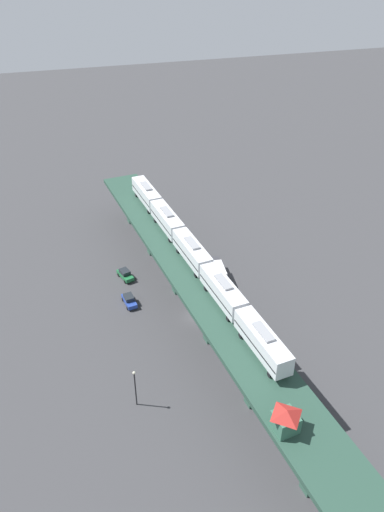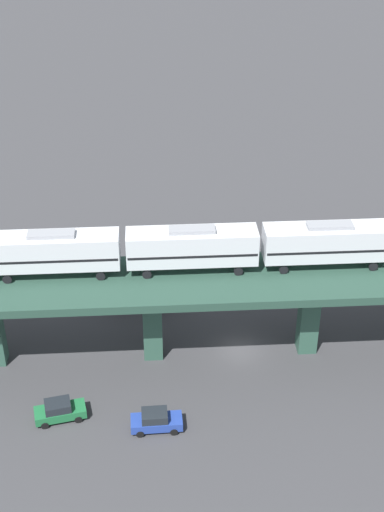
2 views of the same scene
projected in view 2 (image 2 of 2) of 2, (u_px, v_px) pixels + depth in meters
The scene contains 6 objects.
ground_plane at pixel (240, 351), 70.04m from camera, with size 400.00×400.00×0.00m, color #38383A.
elevated_viaduct at pixel (241, 288), 66.10m from camera, with size 18.74×92.36×8.81m.
subway_train at pixel (192, 246), 65.05m from camera, with size 9.85×62.32×4.45m.
street_car_green at pixel (60, 411), 61.67m from camera, with size 3.04×4.74×1.89m.
street_car_blue at pixel (156, 420), 60.65m from camera, with size 2.41×4.61×1.89m.
delivery_truck at pixel (143, 288), 76.34m from camera, with size 3.00×7.40×3.20m.
Camera 2 is at (54.95, -2.00, 44.64)m, focal length 50.00 mm.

